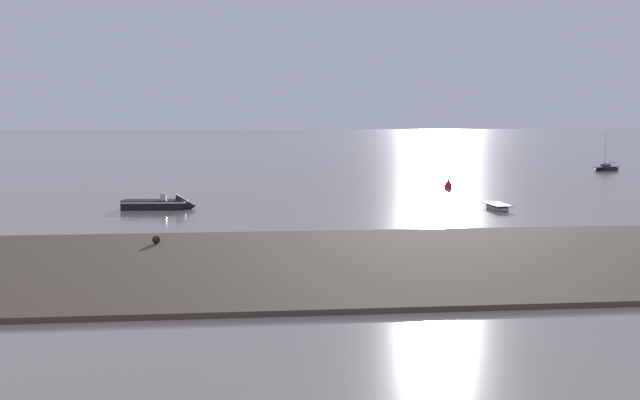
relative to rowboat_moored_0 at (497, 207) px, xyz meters
name	(u,v)px	position (x,y,z in m)	size (l,w,h in m)	color
ground_plane	(444,221)	(-6.94, -7.37, -0.19)	(800.00, 800.00, 0.00)	gray
seaweed_clump	(156,240)	(-29.15, -18.67, 0.35)	(0.53, 0.53, 0.53)	#2D2116
rowboat_moored_0	(497,207)	(0.00, 0.00, 0.00)	(1.55, 4.53, 0.71)	gray
motorboat_moored_0	(165,206)	(-30.15, 3.66, 0.12)	(6.86, 2.79, 2.29)	black
sailboat_moored_1	(607,169)	(33.71, 48.35, 0.07)	(5.57, 3.98, 6.06)	black
channel_buoy	(448,185)	(1.24, 21.17, 0.27)	(0.90, 0.90, 2.30)	red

